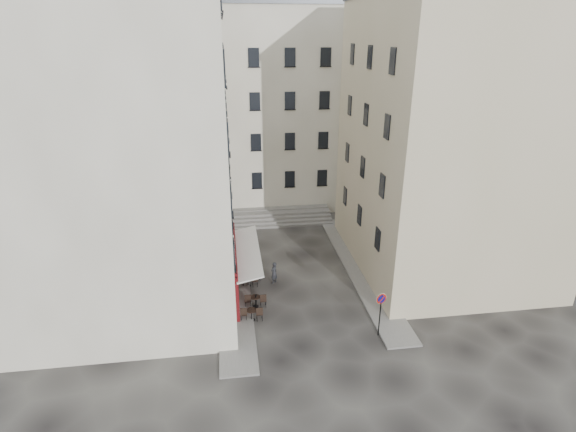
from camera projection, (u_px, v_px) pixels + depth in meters
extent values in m
plane|color=black|center=(305.00, 295.00, 29.31)|extent=(90.00, 90.00, 0.00)
cube|color=slate|center=(234.00, 269.00, 32.38)|extent=(2.00, 22.00, 0.12)
cube|color=slate|center=(359.00, 268.00, 32.61)|extent=(2.00, 18.00, 0.12)
cube|color=#BFB7A3|center=(126.00, 139.00, 26.93)|extent=(12.00, 16.00, 20.00)
cube|color=tan|center=(450.00, 142.00, 30.43)|extent=(12.00, 14.00, 18.00)
cube|color=#BFB7A3|center=(262.00, 110.00, 43.17)|extent=(18.00, 10.00, 18.00)
cube|color=#4F535A|center=(260.00, 3.00, 39.63)|extent=(18.20, 10.20, 0.60)
cube|color=#4B0A0B|center=(235.00, 269.00, 29.00)|extent=(0.25, 7.00, 3.50)
cube|color=black|center=(236.00, 274.00, 29.14)|extent=(0.06, 3.85, 2.00)
cube|color=silver|center=(247.00, 251.00, 28.65)|extent=(1.58, 7.30, 0.41)
cube|color=#63605E|center=(282.00, 223.00, 40.18)|extent=(9.00, 1.80, 0.20)
cube|color=#63605E|center=(281.00, 219.00, 40.51)|extent=(9.00, 1.80, 0.20)
cube|color=#63605E|center=(281.00, 215.00, 40.85)|extent=(9.00, 1.80, 0.20)
cube|color=#63605E|center=(280.00, 211.00, 41.19)|extent=(9.00, 1.80, 0.20)
cylinder|color=black|center=(256.00, 302.00, 27.81)|extent=(0.10, 0.10, 0.90)
sphere|color=black|center=(256.00, 295.00, 27.63)|extent=(0.12, 0.12, 0.12)
cylinder|color=black|center=(252.00, 274.00, 31.02)|extent=(0.10, 0.10, 0.90)
sphere|color=black|center=(252.00, 268.00, 30.84)|extent=(0.12, 0.12, 0.12)
cylinder|color=black|center=(249.00, 251.00, 34.23)|extent=(0.10, 0.10, 0.90)
sphere|color=black|center=(249.00, 246.00, 34.05)|extent=(0.12, 0.12, 0.12)
cylinder|color=black|center=(380.00, 315.00, 24.96)|extent=(0.07, 0.07, 2.68)
cylinder|color=#AB1E0B|center=(381.00, 299.00, 24.55)|extent=(0.61, 0.16, 0.62)
cylinder|color=#0B0B65|center=(382.00, 299.00, 24.53)|extent=(0.45, 0.13, 0.45)
cube|color=#AB1E0B|center=(382.00, 299.00, 24.50)|extent=(0.36, 0.10, 0.36)
cylinder|color=black|center=(252.00, 320.00, 26.71)|extent=(0.37, 0.37, 0.02)
cylinder|color=black|center=(252.00, 315.00, 26.58)|extent=(0.05, 0.05, 0.72)
cylinder|color=black|center=(251.00, 310.00, 26.45)|extent=(0.62, 0.62, 0.04)
cube|color=black|center=(259.00, 314.00, 26.62)|extent=(0.39, 0.39, 0.92)
cube|color=black|center=(244.00, 314.00, 26.59)|extent=(0.39, 0.39, 0.92)
cylinder|color=black|center=(256.00, 306.00, 28.00)|extent=(0.38, 0.38, 0.02)
cylinder|color=black|center=(256.00, 302.00, 27.87)|extent=(0.05, 0.05, 0.73)
cylinder|color=black|center=(255.00, 297.00, 27.74)|extent=(0.63, 0.63, 0.04)
cube|color=black|center=(263.00, 300.00, 27.91)|extent=(0.40, 0.40, 0.94)
cube|color=black|center=(248.00, 301.00, 27.89)|extent=(0.40, 0.40, 0.94)
cylinder|color=black|center=(248.00, 286.00, 30.28)|extent=(0.37, 0.37, 0.02)
cylinder|color=black|center=(248.00, 281.00, 30.15)|extent=(0.05, 0.05, 0.72)
cylinder|color=black|center=(248.00, 277.00, 30.02)|extent=(0.62, 0.62, 0.04)
cube|color=black|center=(255.00, 280.00, 30.19)|extent=(0.39, 0.39, 0.93)
cube|color=black|center=(241.00, 280.00, 30.16)|extent=(0.39, 0.39, 0.93)
cylinder|color=black|center=(252.00, 279.00, 31.07)|extent=(0.35, 0.35, 0.02)
cylinder|color=black|center=(252.00, 275.00, 30.94)|extent=(0.05, 0.05, 0.68)
cylinder|color=black|center=(252.00, 271.00, 30.83)|extent=(0.58, 0.58, 0.04)
cube|color=black|center=(258.00, 274.00, 30.98)|extent=(0.37, 0.37, 0.87)
cube|color=black|center=(245.00, 274.00, 30.96)|extent=(0.37, 0.37, 0.87)
cylinder|color=black|center=(250.00, 266.00, 32.78)|extent=(0.32, 0.32, 0.02)
cylinder|color=black|center=(250.00, 263.00, 32.67)|extent=(0.04, 0.04, 0.62)
cylinder|color=black|center=(250.00, 259.00, 32.56)|extent=(0.53, 0.53, 0.04)
cube|color=black|center=(255.00, 262.00, 32.70)|extent=(0.34, 0.34, 0.80)
cube|color=black|center=(244.00, 262.00, 32.68)|extent=(0.34, 0.34, 0.80)
imported|color=#232429|center=(274.00, 273.00, 30.50)|extent=(0.67, 0.66, 1.56)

